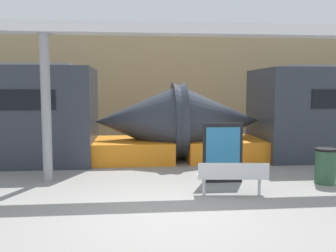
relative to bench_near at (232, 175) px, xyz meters
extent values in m
plane|color=gray|center=(-1.66, -1.09, -0.48)|extent=(60.00, 60.00, 0.00)
cube|color=tan|center=(-1.66, 9.80, 2.02)|extent=(56.00, 0.20, 5.00)
cone|color=#2D333D|center=(0.66, 4.57, 0.84)|extent=(3.03, 2.63, 2.63)
cube|color=orange|center=(0.94, 4.57, -0.13)|extent=(2.73, 2.46, 0.70)
cone|color=#2D333D|center=(-1.96, 4.57, 0.84)|extent=(3.03, 2.63, 2.63)
cube|color=orange|center=(-2.24, 4.57, -0.13)|extent=(2.73, 2.46, 0.70)
cube|color=silver|center=(0.01, 0.07, -0.05)|extent=(1.61, 0.59, 0.04)
cube|color=silver|center=(-0.01, -0.13, 0.13)|extent=(1.57, 0.19, 0.33)
cylinder|color=silver|center=(-0.62, 0.14, -0.27)|extent=(0.07, 0.07, 0.41)
cylinder|color=silver|center=(0.63, 0.01, -0.27)|extent=(0.07, 0.07, 0.41)
cylinder|color=#2D5138|center=(2.65, 0.86, -0.05)|extent=(0.51, 0.51, 0.85)
cylinder|color=black|center=(2.65, 0.86, 0.40)|extent=(0.54, 0.54, 0.06)
cube|color=black|center=(0.08, 1.23, 0.30)|extent=(1.03, 0.06, 1.54)
cube|color=teal|center=(0.08, 1.19, 0.37)|extent=(0.88, 0.01, 1.17)
cylinder|color=gray|center=(-4.44, 1.85, 1.43)|extent=(0.24, 0.24, 3.82)
cube|color=silver|center=(-4.44, 1.85, 3.48)|extent=(28.00, 0.60, 0.28)
camera|label=1|loc=(-2.25, -8.06, 1.91)|focal=40.00mm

